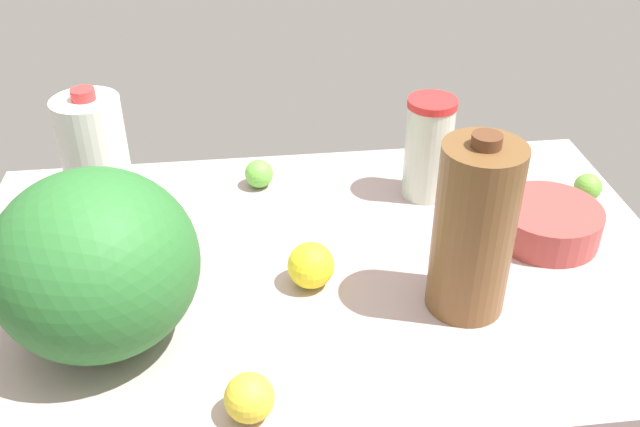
% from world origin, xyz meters
% --- Properties ---
extents(countertop, '(1.20, 0.76, 0.03)m').
position_xyz_m(countertop, '(0.00, 0.00, 0.01)').
color(countertop, '#B39A9A').
rests_on(countertop, ground).
extents(mixing_bowl, '(0.18, 0.18, 0.06)m').
position_xyz_m(mixing_bowl, '(0.40, 0.03, 0.06)').
color(mixing_bowl, '#A5403C').
rests_on(mixing_bowl, countertop).
extents(tumbler_cup, '(0.09, 0.09, 0.20)m').
position_xyz_m(tumbler_cup, '(0.23, 0.20, 0.13)').
color(tumbler_cup, silver).
rests_on(tumbler_cup, countertop).
extents(milk_jug, '(0.11, 0.11, 0.27)m').
position_xyz_m(milk_jug, '(-0.37, 0.15, 0.16)').
color(milk_jug, white).
rests_on(milk_jug, countertop).
extents(chocolate_milk_jug, '(0.12, 0.12, 0.29)m').
position_xyz_m(chocolate_milk_jug, '(0.21, -0.13, 0.17)').
color(chocolate_milk_jug, brown).
rests_on(chocolate_milk_jug, countertop).
extents(watermelon, '(0.29, 0.29, 0.26)m').
position_xyz_m(watermelon, '(-0.33, -0.14, 0.16)').
color(watermelon, '#2B6E2E').
rests_on(watermelon, countertop).
extents(lime_far_back, '(0.06, 0.06, 0.06)m').
position_xyz_m(lime_far_back, '(-0.09, 0.26, 0.06)').
color(lime_far_back, '#62BC40').
rests_on(lime_far_back, countertop).
extents(lemon_loose, '(0.07, 0.07, 0.07)m').
position_xyz_m(lemon_loose, '(-0.13, -0.31, 0.06)').
color(lemon_loose, yellow).
rests_on(lemon_loose, countertop).
extents(lemon_near_front, '(0.08, 0.08, 0.08)m').
position_xyz_m(lemon_near_front, '(-0.02, -0.05, 0.07)').
color(lemon_near_front, yellow).
rests_on(lemon_near_front, countertop).
extents(lime_beside_bowl, '(0.05, 0.05, 0.05)m').
position_xyz_m(lime_beside_bowl, '(0.53, 0.14, 0.06)').
color(lime_beside_bowl, '#63AB39').
rests_on(lime_beside_bowl, countertop).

